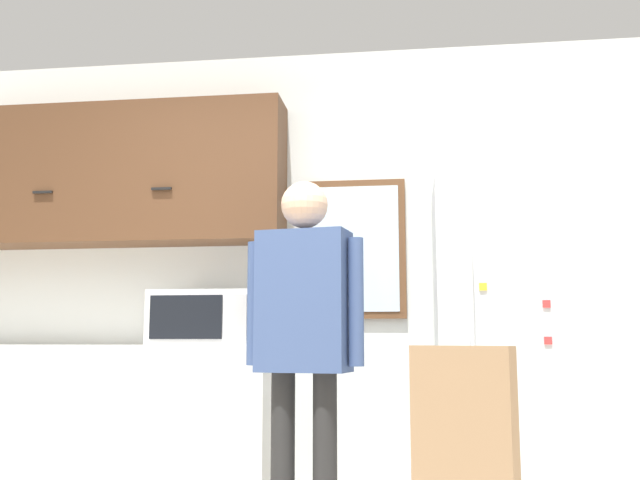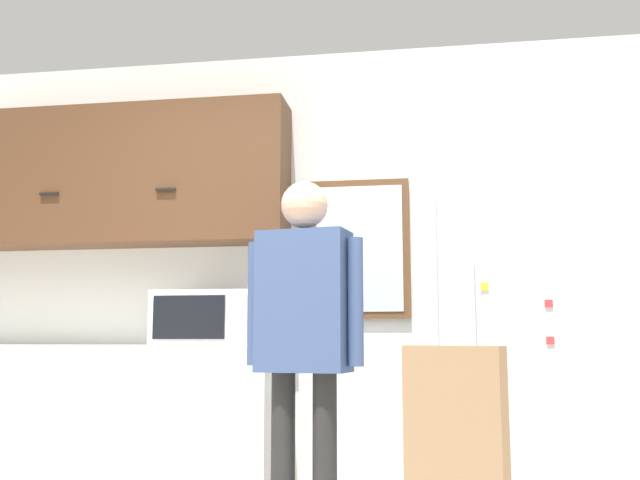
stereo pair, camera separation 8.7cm
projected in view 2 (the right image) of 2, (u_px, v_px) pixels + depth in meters
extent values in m
cube|color=silver|center=(311.00, 271.00, 4.28)|extent=(6.00, 0.06, 2.70)
cube|color=silver|center=(97.00, 427.00, 3.99)|extent=(2.08, 0.64, 0.91)
cube|color=#51331E|center=(120.00, 177.00, 4.36)|extent=(2.08, 0.32, 0.84)
cube|color=black|center=(49.00, 194.00, 4.23)|extent=(0.12, 0.01, 0.01)
cube|color=black|center=(166.00, 190.00, 4.12)|extent=(0.12, 0.01, 0.01)
cube|color=white|center=(209.00, 318.00, 3.93)|extent=(0.56, 0.38, 0.29)
cube|color=black|center=(189.00, 317.00, 3.74)|extent=(0.39, 0.01, 0.23)
cube|color=#B2B2B2|center=(241.00, 317.00, 3.70)|extent=(0.08, 0.01, 0.23)
cylinder|color=black|center=(283.00, 460.00, 3.24)|extent=(0.11, 0.11, 0.79)
cylinder|color=black|center=(325.00, 462.00, 3.18)|extent=(0.11, 0.11, 0.79)
cube|color=#384C7A|center=(304.00, 301.00, 3.31)|extent=(0.45, 0.29, 0.65)
sphere|color=#D8AD8C|center=(304.00, 205.00, 3.37)|extent=(0.22, 0.22, 0.22)
cylinder|color=#384C7A|center=(255.00, 303.00, 3.39)|extent=(0.07, 0.07, 0.58)
cylinder|color=#384C7A|center=(356.00, 301.00, 3.23)|extent=(0.07, 0.07, 0.58)
cube|color=silver|center=(509.00, 350.00, 3.68)|extent=(0.71, 0.67, 1.77)
cylinder|color=silver|center=(473.00, 321.00, 3.39)|extent=(0.02, 0.02, 0.62)
cube|color=red|center=(549.00, 304.00, 3.36)|extent=(0.04, 0.01, 0.04)
cube|color=yellow|center=(485.00, 286.00, 3.42)|extent=(0.04, 0.01, 0.04)
cube|color=red|center=(550.00, 341.00, 3.33)|extent=(0.04, 0.01, 0.04)
cube|color=#997551|center=(453.00, 426.00, 2.17)|extent=(0.32, 0.28, 0.48)
cube|color=brown|center=(360.00, 249.00, 4.22)|extent=(0.59, 0.04, 0.83)
cube|color=silver|center=(359.00, 248.00, 4.19)|extent=(0.51, 0.01, 0.75)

